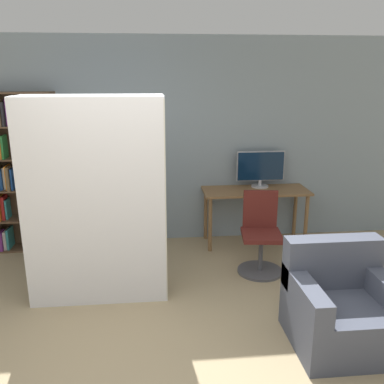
{
  "coord_description": "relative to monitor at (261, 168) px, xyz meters",
  "views": [
    {
      "loc": [
        0.03,
        -2.52,
        2.23
      ],
      "look_at": [
        0.46,
        1.7,
        1.05
      ],
      "focal_mm": 40.0,
      "sensor_mm": 36.0,
      "label": 1
    }
  ],
  "objects": [
    {
      "name": "monitor",
      "position": [
        0.0,
        0.0,
        0.0
      ],
      "size": [
        0.65,
        0.23,
        0.49
      ],
      "color": "#B7B7BC",
      "rests_on": "desk"
    },
    {
      "name": "office_chair",
      "position": [
        -0.23,
        -0.98,
        -0.63
      ],
      "size": [
        0.52,
        0.52,
        0.93
      ],
      "color": "#4C4C51",
      "rests_on": "ground"
    },
    {
      "name": "mattress_far",
      "position": [
        -2.0,
        -1.23,
        0.01
      ],
      "size": [
        1.36,
        0.21,
        2.04
      ],
      "color": "silver",
      "rests_on": "ground"
    },
    {
      "name": "mattress_near",
      "position": [
        -2.0,
        -1.52,
        0.01
      ],
      "size": [
        1.36,
        0.23,
        2.04
      ],
      "color": "silver",
      "rests_on": "ground"
    },
    {
      "name": "desk",
      "position": [
        -0.09,
        -0.15,
        -0.36
      ],
      "size": [
        1.39,
        0.56,
        0.75
      ],
      "color": "brown",
      "rests_on": "ground"
    },
    {
      "name": "bookshelf",
      "position": [
        -3.17,
        0.0,
        0.04
      ],
      "size": [
        0.86,
        0.33,
        2.01
      ],
      "color": "brown",
      "rests_on": "ground"
    },
    {
      "name": "wall_back",
      "position": [
        -1.51,
        0.16,
        0.34
      ],
      "size": [
        8.0,
        0.06,
        2.7
      ],
      "color": "gray",
      "rests_on": "ground"
    },
    {
      "name": "armchair",
      "position": [
        0.11,
        -2.39,
        -0.69
      ],
      "size": [
        0.85,
        0.8,
        0.85
      ],
      "color": "#474C5B",
      "rests_on": "ground"
    }
  ]
}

